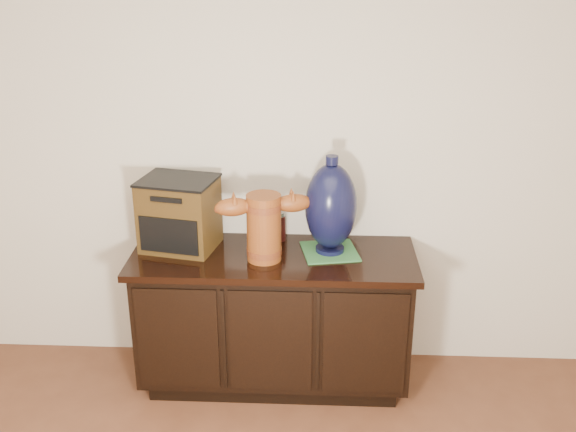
{
  "coord_description": "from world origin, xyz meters",
  "views": [
    {
      "loc": [
        0.22,
        -0.89,
        2.22
      ],
      "look_at": [
        0.08,
        2.18,
        0.99
      ],
      "focal_mm": 42.0,
      "sensor_mm": 36.0,
      "label": 1
    }
  ],
  "objects_px": {
    "spray_can": "(280,226)",
    "tv_radio": "(179,214)",
    "lamp_base": "(331,207)",
    "terracotta_vessel": "(264,224)",
    "sideboard": "(274,318)"
  },
  "relations": [
    {
      "from": "tv_radio",
      "to": "lamp_base",
      "type": "xyz_separation_m",
      "value": [
        0.78,
        -0.03,
        0.06
      ]
    },
    {
      "from": "sideboard",
      "to": "lamp_base",
      "type": "height_order",
      "value": "lamp_base"
    },
    {
      "from": "tv_radio",
      "to": "lamp_base",
      "type": "height_order",
      "value": "lamp_base"
    },
    {
      "from": "lamp_base",
      "to": "spray_can",
      "type": "bearing_deg",
      "value": 151.92
    },
    {
      "from": "lamp_base",
      "to": "terracotta_vessel",
      "type": "bearing_deg",
      "value": -163.4
    },
    {
      "from": "sideboard",
      "to": "terracotta_vessel",
      "type": "bearing_deg",
      "value": -130.75
    },
    {
      "from": "sideboard",
      "to": "lamp_base",
      "type": "distance_m",
      "value": 0.68
    },
    {
      "from": "tv_radio",
      "to": "spray_can",
      "type": "distance_m",
      "value": 0.54
    },
    {
      "from": "tv_radio",
      "to": "spray_can",
      "type": "height_order",
      "value": "tv_radio"
    },
    {
      "from": "spray_can",
      "to": "tv_radio",
      "type": "bearing_deg",
      "value": -167.91
    },
    {
      "from": "sideboard",
      "to": "terracotta_vessel",
      "type": "height_order",
      "value": "terracotta_vessel"
    },
    {
      "from": "sideboard",
      "to": "spray_can",
      "type": "height_order",
      "value": "spray_can"
    },
    {
      "from": "tv_radio",
      "to": "spray_can",
      "type": "xyz_separation_m",
      "value": [
        0.51,
        0.11,
        -0.11
      ]
    },
    {
      "from": "terracotta_vessel",
      "to": "tv_radio",
      "type": "bearing_deg",
      "value": 150.54
    },
    {
      "from": "spray_can",
      "to": "lamp_base",
      "type": "bearing_deg",
      "value": -28.08
    }
  ]
}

